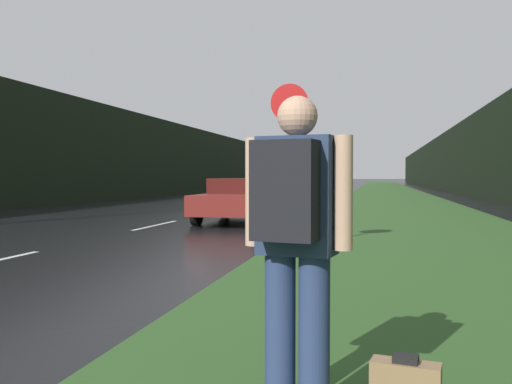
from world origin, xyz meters
TOP-DOWN VIEW (x-y plane):
  - grass_verge at (7.05, 40.00)m, footprint 6.00×240.00m
  - lane_stripe_c at (0.00, 13.27)m, footprint 0.12×3.00m
  - lane_stripe_d at (0.00, 20.27)m, footprint 0.12×3.00m
  - lane_stripe_e at (0.00, 27.27)m, footprint 0.12×3.00m
  - treeline_far_side at (-10.05, 50.00)m, footprint 2.00×140.00m
  - treeline_near_side at (13.05, 50.00)m, footprint 2.00×140.00m
  - stop_sign at (4.50, 8.92)m, footprint 0.70×0.07m
  - hitchhiker_with_backpack at (5.64, 2.04)m, footprint 0.63×0.48m
  - car_passing_near at (2.02, 14.90)m, footprint 1.96×4.57m
  - car_passing_far at (2.02, 35.16)m, footprint 1.90×4.47m

SIDE VIEW (x-z plane):
  - lane_stripe_c at x=0.00m, z-range 0.00..0.01m
  - lane_stripe_d at x=0.00m, z-range 0.00..0.01m
  - lane_stripe_e at x=0.00m, z-range 0.00..0.01m
  - grass_verge at x=7.05m, z-range 0.00..0.02m
  - car_passing_near at x=2.02m, z-range 0.02..1.35m
  - car_passing_far at x=2.02m, z-range 0.02..1.44m
  - hitchhiker_with_backpack at x=5.64m, z-range 0.13..1.98m
  - stop_sign at x=4.50m, z-range 0.36..3.45m
  - treeline_near_side at x=13.05m, z-range 0.00..5.41m
  - treeline_far_side at x=-10.05m, z-range 0.00..5.51m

